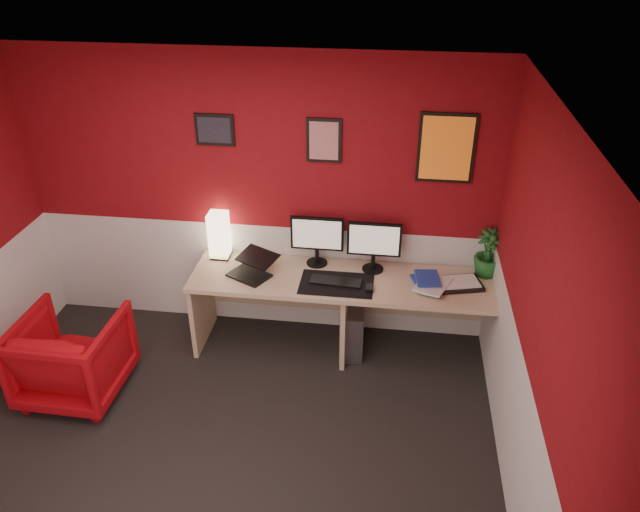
{
  "coord_description": "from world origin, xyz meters",
  "views": [
    {
      "loc": [
        1.13,
        -2.86,
        3.42
      ],
      "look_at": [
        0.6,
        1.21,
        1.05
      ],
      "focal_mm": 34.23,
      "sensor_mm": 36.0,
      "label": 1
    }
  ],
  "objects_px": {
    "laptop": "(248,265)",
    "armchair": "(73,356)",
    "pc_tower": "(352,327)",
    "zen_tray": "(459,284)",
    "monitor_left": "(317,234)",
    "monitor_right": "(374,240)",
    "potted_plant": "(489,253)",
    "shoji_lamp": "(219,236)",
    "desk": "(346,315)"
  },
  "relations": [
    {
      "from": "monitor_right",
      "to": "armchair",
      "type": "relative_size",
      "value": 0.76
    },
    {
      "from": "laptop",
      "to": "armchair",
      "type": "relative_size",
      "value": 0.43
    },
    {
      "from": "potted_plant",
      "to": "pc_tower",
      "type": "distance_m",
      "value": 1.32
    },
    {
      "from": "desk",
      "to": "armchair",
      "type": "distance_m",
      "value": 2.22
    },
    {
      "from": "zen_tray",
      "to": "potted_plant",
      "type": "bearing_deg",
      "value": 41.02
    },
    {
      "from": "desk",
      "to": "pc_tower",
      "type": "relative_size",
      "value": 5.78
    },
    {
      "from": "laptop",
      "to": "monitor_right",
      "type": "relative_size",
      "value": 0.57
    },
    {
      "from": "laptop",
      "to": "zen_tray",
      "type": "bearing_deg",
      "value": 31.06
    },
    {
      "from": "shoji_lamp",
      "to": "potted_plant",
      "type": "distance_m",
      "value": 2.28
    },
    {
      "from": "monitor_right",
      "to": "armchair",
      "type": "xyz_separation_m",
      "value": [
        -2.28,
        -0.98,
        -0.67
      ]
    },
    {
      "from": "desk",
      "to": "zen_tray",
      "type": "relative_size",
      "value": 7.43
    },
    {
      "from": "pc_tower",
      "to": "armchair",
      "type": "relative_size",
      "value": 0.59
    },
    {
      "from": "shoji_lamp",
      "to": "armchair",
      "type": "bearing_deg",
      "value": -132.57
    },
    {
      "from": "laptop",
      "to": "armchair",
      "type": "xyz_separation_m",
      "value": [
        -1.26,
        -0.74,
        -0.49
      ]
    },
    {
      "from": "zen_tray",
      "to": "armchair",
      "type": "xyz_separation_m",
      "value": [
        -2.99,
        -0.82,
        -0.4
      ]
    },
    {
      "from": "desk",
      "to": "shoji_lamp",
      "type": "relative_size",
      "value": 6.5
    },
    {
      "from": "desk",
      "to": "monitor_left",
      "type": "distance_m",
      "value": 0.74
    },
    {
      "from": "zen_tray",
      "to": "pc_tower",
      "type": "distance_m",
      "value": 1.01
    },
    {
      "from": "potted_plant",
      "to": "armchair",
      "type": "height_order",
      "value": "potted_plant"
    },
    {
      "from": "monitor_left",
      "to": "monitor_right",
      "type": "distance_m",
      "value": 0.48
    },
    {
      "from": "pc_tower",
      "to": "zen_tray",
      "type": "bearing_deg",
      "value": -3.65
    },
    {
      "from": "pc_tower",
      "to": "monitor_right",
      "type": "bearing_deg",
      "value": 42.09
    },
    {
      "from": "zen_tray",
      "to": "pc_tower",
      "type": "xyz_separation_m",
      "value": [
        -0.86,
        0.0,
        -0.52
      ]
    },
    {
      "from": "desk",
      "to": "armchair",
      "type": "xyz_separation_m",
      "value": [
        -2.08,
        -0.8,
        -0.02
      ]
    },
    {
      "from": "shoji_lamp",
      "to": "armchair",
      "type": "height_order",
      "value": "shoji_lamp"
    },
    {
      "from": "monitor_left",
      "to": "monitor_right",
      "type": "relative_size",
      "value": 1.0
    },
    {
      "from": "desk",
      "to": "laptop",
      "type": "height_order",
      "value": "laptop"
    },
    {
      "from": "desk",
      "to": "shoji_lamp",
      "type": "height_order",
      "value": "shoji_lamp"
    },
    {
      "from": "shoji_lamp",
      "to": "laptop",
      "type": "relative_size",
      "value": 1.21
    },
    {
      "from": "pc_tower",
      "to": "monitor_left",
      "type": "bearing_deg",
      "value": 145.47
    },
    {
      "from": "laptop",
      "to": "monitor_right",
      "type": "height_order",
      "value": "monitor_right"
    },
    {
      "from": "monitor_left",
      "to": "pc_tower",
      "type": "height_order",
      "value": "monitor_left"
    },
    {
      "from": "monitor_left",
      "to": "desk",
      "type": "bearing_deg",
      "value": -38.2
    },
    {
      "from": "laptop",
      "to": "zen_tray",
      "type": "distance_m",
      "value": 1.73
    },
    {
      "from": "laptop",
      "to": "zen_tray",
      "type": "xyz_separation_m",
      "value": [
        1.73,
        0.08,
        -0.09
      ]
    },
    {
      "from": "armchair",
      "to": "monitor_left",
      "type": "bearing_deg",
      "value": -149.27
    },
    {
      "from": "laptop",
      "to": "monitor_left",
      "type": "height_order",
      "value": "monitor_left"
    },
    {
      "from": "shoji_lamp",
      "to": "potted_plant",
      "type": "xyz_separation_m",
      "value": [
        2.28,
        -0.01,
        0.01
      ]
    },
    {
      "from": "shoji_lamp",
      "to": "laptop",
      "type": "xyz_separation_m",
      "value": [
        0.32,
        -0.29,
        -0.09
      ]
    },
    {
      "from": "monitor_right",
      "to": "zen_tray",
      "type": "xyz_separation_m",
      "value": [
        0.71,
        -0.16,
        -0.28
      ]
    },
    {
      "from": "monitor_right",
      "to": "pc_tower",
      "type": "bearing_deg",
      "value": -134.28
    },
    {
      "from": "pc_tower",
      "to": "shoji_lamp",
      "type": "bearing_deg",
      "value": 166.36
    },
    {
      "from": "potted_plant",
      "to": "armchair",
      "type": "xyz_separation_m",
      "value": [
        -3.22,
        -1.02,
        -0.59
      ]
    },
    {
      "from": "laptop",
      "to": "monitor_left",
      "type": "bearing_deg",
      "value": 55.94
    },
    {
      "from": "armchair",
      "to": "potted_plant",
      "type": "bearing_deg",
      "value": -161.22
    },
    {
      "from": "zen_tray",
      "to": "pc_tower",
      "type": "height_order",
      "value": "zen_tray"
    },
    {
      "from": "desk",
      "to": "zen_tray",
      "type": "height_order",
      "value": "zen_tray"
    },
    {
      "from": "zen_tray",
      "to": "laptop",
      "type": "bearing_deg",
      "value": -177.33
    },
    {
      "from": "desk",
      "to": "monitor_left",
      "type": "relative_size",
      "value": 4.48
    },
    {
      "from": "monitor_left",
      "to": "potted_plant",
      "type": "xyz_separation_m",
      "value": [
        1.42,
        0.0,
        -0.08
      ]
    }
  ]
}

